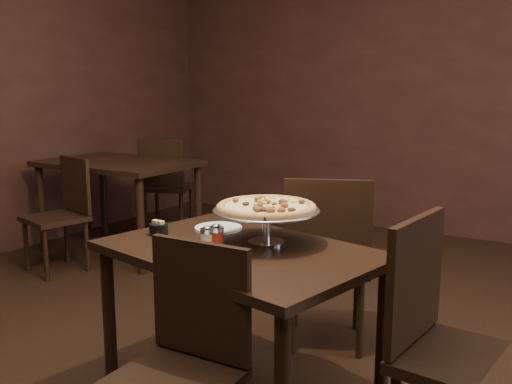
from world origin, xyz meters
The scene contains 16 objects.
room centered at (0.06, 0.03, 1.40)m, with size 6.04×7.04×2.84m.
dining_table centered at (-0.08, 0.10, 0.61)m, with size 1.25×0.96×0.70m.
background_table centered at (-2.20, 1.53, 0.66)m, with size 1.22×0.82×0.76m.
pizza_stand centered at (-0.02, 0.22, 0.86)m, with size 0.46×0.46×0.19m.
parmesan_shaker centered at (-0.17, 0.00, 0.75)m, with size 0.06×0.06×0.10m.
pepper_flake_shaker centered at (-0.14, 0.02, 0.76)m, with size 0.06×0.06×0.11m.
packet_caddy centered at (-0.51, 0.09, 0.73)m, with size 0.08×0.08×0.07m.
napkin_stack centered at (0.08, -0.22, 0.71)m, with size 0.13×0.13×0.01m, color white.
plate_left centered at (-0.33, 0.31, 0.71)m, with size 0.22×0.22×0.01m, color white.
plate_near centered at (-0.06, -0.20, 0.71)m, with size 0.21×0.21×0.01m, color white.
serving_spatula centered at (0.09, 0.09, 0.85)m, with size 0.13×0.13×0.02m.
chair_far centered at (0.01, 0.79, 0.50)m, with size 0.57×0.57×0.92m.
chair_near centered at (0.04, -0.43, 0.46)m, with size 0.40×0.40×0.85m.
chair_side centered at (0.78, 0.10, 0.50)m, with size 0.47×0.47×0.92m.
bg_chair_far centered at (-2.25, 2.18, 0.50)m, with size 0.55×0.55×0.91m.
bg_chair_near centered at (-2.22, 0.97, 0.46)m, with size 0.47×0.47×0.84m.
Camera 1 is at (1.18, -1.82, 1.37)m, focal length 40.00 mm.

